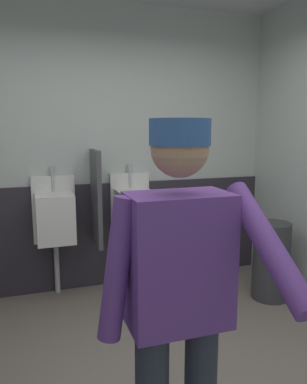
% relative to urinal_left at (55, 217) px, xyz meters
% --- Properties ---
extents(wall_back, '(3.99, 0.12, 2.77)m').
position_rel_urinal_left_xyz_m(wall_back, '(0.53, 0.22, 0.61)').
color(wall_back, silver).
rests_on(wall_back, ground_plane).
extents(wainscot_band_back, '(3.39, 0.03, 1.05)m').
position_rel_urinal_left_xyz_m(wainscot_band_back, '(0.53, 0.14, -0.25)').
color(wainscot_band_back, '#2D2833').
rests_on(wainscot_band_back, ground_plane).
extents(urinal_left, '(0.40, 0.34, 1.24)m').
position_rel_urinal_left_xyz_m(urinal_left, '(0.00, 0.00, 0.00)').
color(urinal_left, white).
rests_on(urinal_left, ground_plane).
extents(urinal_middle, '(0.40, 0.34, 1.24)m').
position_rel_urinal_left_xyz_m(urinal_middle, '(0.75, 0.00, 0.00)').
color(urinal_middle, white).
rests_on(urinal_middle, ground_plane).
extents(privacy_divider_panel, '(0.04, 0.40, 0.90)m').
position_rel_urinal_left_xyz_m(privacy_divider_panel, '(0.37, -0.07, 0.17)').
color(privacy_divider_panel, '#4C4C51').
extents(person, '(0.62, 0.60, 1.63)m').
position_rel_urinal_left_xyz_m(person, '(0.34, -2.19, 0.18)').
color(person, '#2D3342').
rests_on(person, ground_plane).
extents(trash_bin, '(0.34, 0.34, 0.73)m').
position_rel_urinal_left_xyz_m(trash_bin, '(1.91, -0.67, -0.41)').
color(trash_bin, '#38383D').
rests_on(trash_bin, ground_plane).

